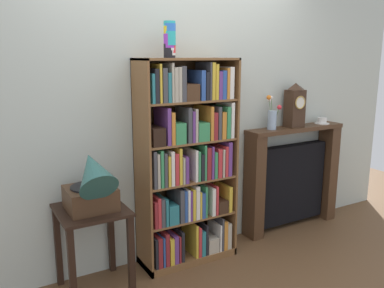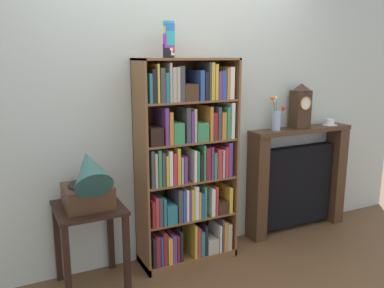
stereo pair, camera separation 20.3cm
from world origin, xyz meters
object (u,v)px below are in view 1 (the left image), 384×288
cup_stack (170,40)px  gramophone (92,184)px  teacup_with_saucer (322,121)px  side_table_left (92,230)px  bookshelf (187,167)px  flower_vase (272,117)px  mantel_clock (295,105)px  fireplace_mantel (291,178)px

cup_stack → gramophone: bearing=-168.7°
cup_stack → teacup_with_saucer: cup_stack is taller
side_table_left → teacup_with_saucer: (2.46, 0.15, 0.59)m
bookshelf → teacup_with_saucer: size_ratio=11.67×
flower_vase → cup_stack: bearing=-176.2°
bookshelf → flower_vase: 1.01m
bookshelf → mantel_clock: bearing=3.1°
bookshelf → side_table_left: size_ratio=2.62×
side_table_left → gramophone: (0.00, -0.06, 0.37)m
side_table_left → mantel_clock: mantel_clock is taller
cup_stack → fireplace_mantel: size_ratio=0.24×
fireplace_mantel → flower_vase: (-0.31, -0.02, 0.65)m
fireplace_mantel → gramophone: bearing=-173.9°
gramophone → mantel_clock: 2.11m
teacup_with_saucer → mantel_clock: bearing=-179.7°
cup_stack → fireplace_mantel: 1.94m
cup_stack → side_table_left: 1.52m
mantel_clock → flower_vase: bearing=179.2°
teacup_with_saucer → fireplace_mantel: bearing=177.2°
bookshelf → mantel_clock: 1.30m
bookshelf → fireplace_mantel: size_ratio=1.55×
side_table_left → bookshelf: bearing=5.3°
mantel_clock → gramophone: bearing=-174.3°
gramophone → mantel_clock: bearing=5.7°
bookshelf → cup_stack: (-0.15, -0.00, 1.02)m
bookshelf → fireplace_mantel: 1.30m
bookshelf → fireplace_mantel: bookshelf is taller
fireplace_mantel → teacup_with_saucer: bearing=-2.8°
fireplace_mantel → teacup_with_saucer: teacup_with_saucer is taller
fireplace_mantel → mantel_clock: bearing=-145.2°
fireplace_mantel → teacup_with_saucer: 0.67m
flower_vase → teacup_with_saucer: size_ratio=2.22×
cup_stack → gramophone: 1.21m
side_table_left → teacup_with_saucer: teacup_with_saucer is taller
gramophone → flower_vase: bearing=6.7°
gramophone → flower_vase: (1.79, 0.21, 0.30)m
flower_vase → gramophone: bearing=-173.3°
cup_stack → mantel_clock: size_ratio=0.63×
side_table_left → flower_vase: size_ratio=2.01×
cup_stack → flower_vase: 1.30m
side_table_left → cup_stack: bearing=6.2°
cup_stack → fireplace_mantel: (1.41, 0.09, -1.33)m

